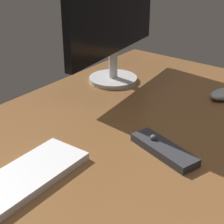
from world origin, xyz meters
TOP-DOWN VIEW (x-y plane):
  - desk at (0.00, 0.00)cm, footprint 140.00×84.00cm
  - monitor at (32.64, 25.99)cm, footprint 52.01×17.35cm
  - keyboard at (-30.07, 5.20)cm, footprint 37.42×12.90cm
  - computer_mouse at (42.03, -11.92)cm, footprint 12.04×9.54cm
  - media_remote at (1.92, -12.92)cm, footprint 11.24×19.87cm

SIDE VIEW (x-z plane):
  - desk at x=0.00cm, z-range 0.00..2.00cm
  - keyboard at x=-30.07cm, z-range 2.00..3.83cm
  - media_remote at x=1.92cm, z-range 1.41..4.72cm
  - computer_mouse at x=42.03cm, z-range 2.00..5.17cm
  - monitor at x=32.64cm, z-range 4.89..49.70cm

